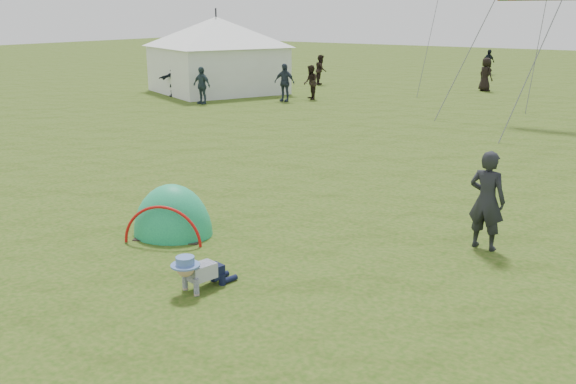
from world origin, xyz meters
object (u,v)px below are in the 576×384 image
Objects in this scene: crawling_toddler at (198,271)px; popup_tent at (173,234)px; event_marquee at (217,52)px; standing_adult at (487,200)px.

crawling_toddler is 0.41× the size of popup_tent.
crawling_toddler is 0.13× the size of event_marquee.
event_marquee is (-13.85, 17.87, 2.09)m from popup_tent.
event_marquee is at bearing 141.30° from crawling_toddler.
popup_tent is at bearing 154.11° from crawling_toddler.
standing_adult is (5.25, 2.64, 0.91)m from popup_tent.
standing_adult reaches higher than crawling_toddler.
crawling_toddler is at bearing -61.76° from popup_tent.
standing_adult is 0.30× the size of event_marquee.
event_marquee is (-19.09, 15.23, 1.17)m from standing_adult.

